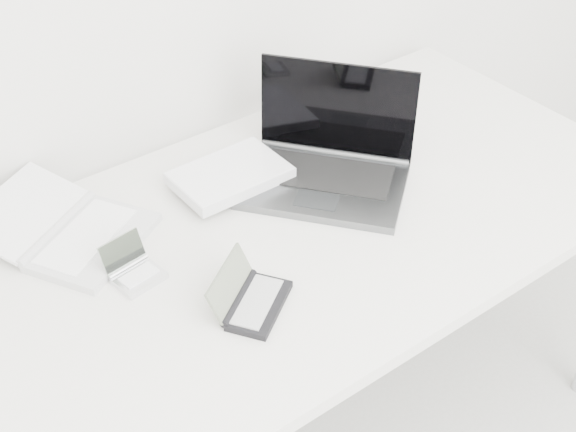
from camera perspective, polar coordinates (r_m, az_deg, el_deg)
desk at (r=1.68m, az=-0.00°, el=-1.79°), size 1.60×0.80×0.73m
laptop_large at (r=1.75m, az=0.78°, el=3.52°), size 0.49×0.43×0.24m
netbook_open_white at (r=1.66m, az=-15.06°, el=-1.15°), size 0.38×0.40×0.06m
pda_silver at (r=1.55m, az=-10.90°, el=-3.84°), size 0.10×0.11×0.07m
palmtop_charcoal at (r=1.46m, az=-2.67°, el=-5.97°), size 0.19×0.18×0.08m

